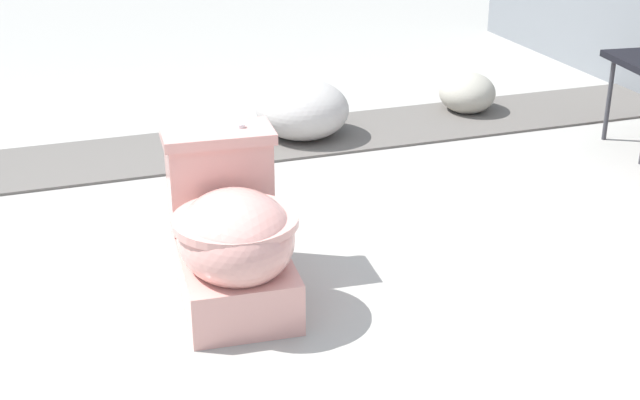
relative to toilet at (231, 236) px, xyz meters
name	(u,v)px	position (x,y,z in m)	size (l,w,h in m)	color
ground_plane	(190,271)	(-0.22, -0.10, -0.22)	(14.00, 14.00, 0.00)	#A8A59E
gravel_strip	(243,144)	(-1.41, 0.40, -0.21)	(0.56, 8.00, 0.01)	#605B56
toilet	(231,236)	(0.00, 0.00, 0.00)	(0.66, 0.42, 0.52)	#E09E93
boulder_near	(467,93)	(-1.53, 1.65, -0.11)	(0.33, 0.30, 0.21)	#ADA899
boulder_far	(303,110)	(-1.42, 0.70, -0.08)	(0.46, 0.45, 0.28)	#B7B2AD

